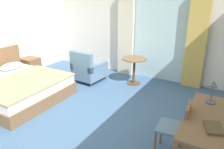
{
  "coord_description": "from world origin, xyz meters",
  "views": [
    {
      "loc": [
        2.59,
        -2.79,
        2.29
      ],
      "look_at": [
        0.7,
        0.48,
        0.88
      ],
      "focal_mm": 34.91,
      "sensor_mm": 36.0,
      "label": 1
    }
  ],
  "objects_px": {
    "writing_desk": "(207,122)",
    "closed_book": "(214,128)",
    "armchair_by_window": "(88,70)",
    "desk_chair": "(177,126)",
    "round_cafe_table": "(134,65)",
    "desk_lamp": "(213,87)",
    "nightstand": "(30,66)",
    "bed": "(15,87)"
  },
  "relations": [
    {
      "from": "desk_lamp",
      "to": "round_cafe_table",
      "type": "xyz_separation_m",
      "value": [
        -2.05,
        1.81,
        -0.51
      ]
    },
    {
      "from": "armchair_by_window",
      "to": "round_cafe_table",
      "type": "relative_size",
      "value": 1.24
    },
    {
      "from": "writing_desk",
      "to": "round_cafe_table",
      "type": "xyz_separation_m",
      "value": [
        -2.07,
        2.16,
        -0.13
      ]
    },
    {
      "from": "desk_chair",
      "to": "desk_lamp",
      "type": "xyz_separation_m",
      "value": [
        0.34,
        0.41,
        0.53
      ]
    },
    {
      "from": "desk_chair",
      "to": "round_cafe_table",
      "type": "relative_size",
      "value": 1.23
    },
    {
      "from": "writing_desk",
      "to": "desk_chair",
      "type": "relative_size",
      "value": 1.63
    },
    {
      "from": "bed",
      "to": "closed_book",
      "type": "bearing_deg",
      "value": -3.73
    },
    {
      "from": "bed",
      "to": "writing_desk",
      "type": "bearing_deg",
      "value": -0.03
    },
    {
      "from": "nightstand",
      "to": "desk_lamp",
      "type": "distance_m",
      "value": 5.14
    },
    {
      "from": "bed",
      "to": "closed_book",
      "type": "relative_size",
      "value": 7.03
    },
    {
      "from": "closed_book",
      "to": "round_cafe_table",
      "type": "relative_size",
      "value": 0.41
    },
    {
      "from": "closed_book",
      "to": "armchair_by_window",
      "type": "bearing_deg",
      "value": 131.09
    },
    {
      "from": "nightstand",
      "to": "round_cafe_table",
      "type": "height_order",
      "value": "round_cafe_table"
    },
    {
      "from": "desk_chair",
      "to": "round_cafe_table",
      "type": "bearing_deg",
      "value": 127.43
    },
    {
      "from": "round_cafe_table",
      "to": "armchair_by_window",
      "type": "bearing_deg",
      "value": -157.3
    },
    {
      "from": "nightstand",
      "to": "writing_desk",
      "type": "distance_m",
      "value": 5.19
    },
    {
      "from": "bed",
      "to": "desk_chair",
      "type": "height_order",
      "value": "bed"
    },
    {
      "from": "bed",
      "to": "desk_lamp",
      "type": "relative_size",
      "value": 4.8
    },
    {
      "from": "closed_book",
      "to": "round_cafe_table",
      "type": "distance_m",
      "value": 3.27
    },
    {
      "from": "closed_book",
      "to": "desk_chair",
      "type": "bearing_deg",
      "value": 137.3
    },
    {
      "from": "bed",
      "to": "round_cafe_table",
      "type": "bearing_deg",
      "value": 47.05
    },
    {
      "from": "bed",
      "to": "desk_chair",
      "type": "distance_m",
      "value": 3.72
    },
    {
      "from": "closed_book",
      "to": "nightstand",
      "type": "bearing_deg",
      "value": 145.01
    },
    {
      "from": "bed",
      "to": "armchair_by_window",
      "type": "xyz_separation_m",
      "value": [
        0.86,
        1.68,
        0.07
      ]
    },
    {
      "from": "desk_lamp",
      "to": "nightstand",
      "type": "bearing_deg",
      "value": 169.78
    },
    {
      "from": "writing_desk",
      "to": "closed_book",
      "type": "relative_size",
      "value": 4.92
    },
    {
      "from": "closed_book",
      "to": "armchair_by_window",
      "type": "distance_m",
      "value": 3.87
    },
    {
      "from": "nightstand",
      "to": "closed_book",
      "type": "height_order",
      "value": "closed_book"
    },
    {
      "from": "desk_chair",
      "to": "closed_book",
      "type": "bearing_deg",
      "value": -24.27
    },
    {
      "from": "closed_book",
      "to": "desk_lamp",
      "type": "bearing_deg",
      "value": 82.57
    },
    {
      "from": "bed",
      "to": "armchair_by_window",
      "type": "height_order",
      "value": "bed"
    },
    {
      "from": "desk_lamp",
      "to": "armchair_by_window",
      "type": "height_order",
      "value": "desk_lamp"
    },
    {
      "from": "bed",
      "to": "armchair_by_window",
      "type": "bearing_deg",
      "value": 62.84
    },
    {
      "from": "closed_book",
      "to": "round_cafe_table",
      "type": "bearing_deg",
      "value": 113.26
    },
    {
      "from": "writing_desk",
      "to": "desk_lamp",
      "type": "distance_m",
      "value": 0.52
    },
    {
      "from": "writing_desk",
      "to": "desk_lamp",
      "type": "relative_size",
      "value": 3.36
    },
    {
      "from": "desk_lamp",
      "to": "desk_chair",
      "type": "bearing_deg",
      "value": -129.89
    },
    {
      "from": "desk_chair",
      "to": "round_cafe_table",
      "type": "height_order",
      "value": "desk_chair"
    },
    {
      "from": "desk_chair",
      "to": "round_cafe_table",
      "type": "xyz_separation_m",
      "value": [
        -1.7,
        2.22,
        0.02
      ]
    },
    {
      "from": "bed",
      "to": "desk_chair",
      "type": "relative_size",
      "value": 2.33
    },
    {
      "from": "writing_desk",
      "to": "desk_lamp",
      "type": "bearing_deg",
      "value": 93.54
    },
    {
      "from": "armchair_by_window",
      "to": "closed_book",
      "type": "bearing_deg",
      "value": -30.48
    }
  ]
}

